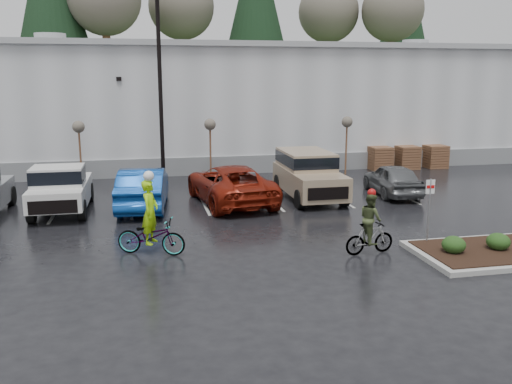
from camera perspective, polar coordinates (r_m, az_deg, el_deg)
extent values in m
plane|color=black|center=(16.60, 6.24, -6.74)|extent=(120.00, 120.00, 0.00)
cube|color=#B5B8BA|center=(37.28, -4.33, 9.25)|extent=(60.00, 15.00, 7.00)
cube|color=slate|center=(30.17, -2.30, 2.87)|extent=(60.00, 0.12, 1.00)
cube|color=#999B9E|center=(37.28, -4.42, 14.71)|extent=(60.50, 15.50, 0.30)
cube|color=#24441C|center=(60.16, -7.32, 9.79)|extent=(80.00, 25.00, 6.00)
cylinder|color=black|center=(26.93, -10.02, 10.14)|extent=(0.20, 0.20, 9.00)
cylinder|color=#553122|center=(28.34, -17.99, 3.52)|extent=(0.10, 0.10, 2.80)
sphere|color=#554C44|center=(28.17, -18.19, 6.54)|extent=(0.60, 0.60, 0.60)
cylinder|color=#553122|center=(28.40, -4.81, 4.09)|extent=(0.10, 0.10, 2.80)
sphere|color=#554C44|center=(28.23, -4.87, 7.10)|extent=(0.60, 0.60, 0.60)
cylinder|color=#553122|center=(30.25, 9.47, 4.46)|extent=(0.10, 0.10, 2.80)
sphere|color=#554C44|center=(30.09, 9.57, 7.29)|extent=(0.60, 0.60, 0.60)
cube|color=#553122|center=(32.24, 12.93, 3.48)|extent=(1.20, 1.20, 1.35)
cube|color=#553122|center=(32.98, 15.61, 3.53)|extent=(1.20, 1.20, 1.35)
cube|color=#553122|center=(33.85, 18.32, 3.57)|extent=(1.20, 1.20, 1.35)
ellipsoid|color=black|center=(17.28, 20.10, -5.24)|extent=(0.70, 0.70, 0.52)
ellipsoid|color=black|center=(18.10, 24.14, -4.79)|extent=(0.70, 0.70, 0.52)
cylinder|color=gray|center=(17.98, 17.71, -2.12)|extent=(0.05, 0.05, 2.20)
cube|color=white|center=(17.80, 17.88, 0.53)|extent=(0.30, 0.02, 0.45)
cube|color=red|center=(17.79, 17.90, 0.52)|extent=(0.26, 0.02, 0.10)
imported|color=navy|center=(22.70, -11.77, 0.42)|extent=(2.27, 5.27, 1.69)
imported|color=maroon|center=(23.17, -2.73, 0.85)|extent=(3.51, 6.24, 1.65)
imported|color=#5C5E60|center=(25.55, 14.17, 1.31)|extent=(2.06, 4.35, 1.44)
imported|color=#3F3F44|center=(16.84, -10.98, -4.61)|extent=(2.26, 1.47, 1.12)
imported|color=#8ED20B|center=(16.64, -11.08, -2.07)|extent=(0.70, 0.84, 1.96)
sphere|color=silver|center=(16.41, -11.24, 1.65)|extent=(0.32, 0.32, 0.32)
imported|color=#3F3F44|center=(16.94, 11.87, -4.80)|extent=(1.62, 0.68, 0.98)
imported|color=#394424|center=(16.77, 11.97, -2.73)|extent=(0.51, 0.80, 1.55)
sphere|color=#990C0C|center=(16.59, 12.09, -0.08)|extent=(0.26, 0.26, 0.26)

